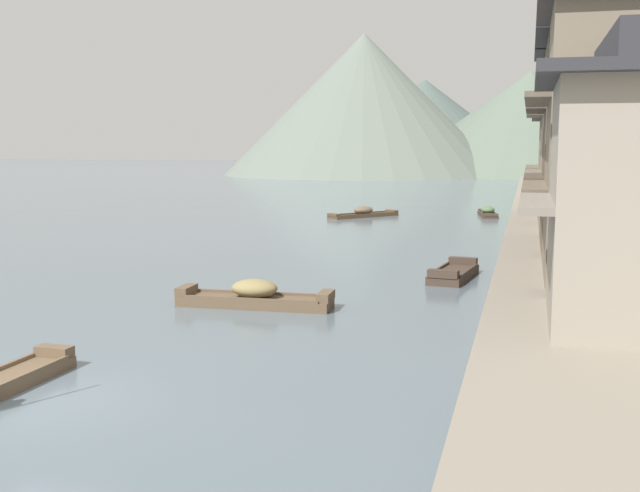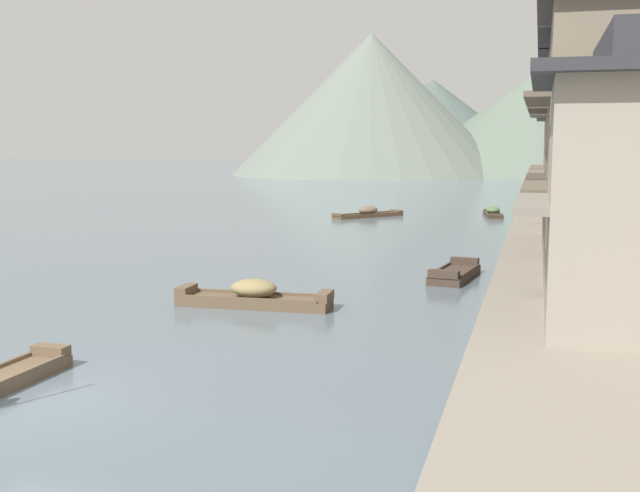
% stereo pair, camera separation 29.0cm
% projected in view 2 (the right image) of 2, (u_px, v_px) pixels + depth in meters
% --- Properties ---
extents(ground_plane, '(400.00, 400.00, 0.00)m').
position_uv_depth(ground_plane, '(31.00, 400.00, 14.67)').
color(ground_plane, slate).
extents(boat_moored_nearest, '(4.11, 4.66, 0.72)m').
position_uv_depth(boat_moored_nearest, '(368.00, 213.00, 51.29)').
color(boat_moored_nearest, brown).
rests_on(boat_moored_nearest, ground).
extents(boat_moored_second, '(1.59, 3.62, 0.55)m').
position_uv_depth(boat_moored_second, '(455.00, 274.00, 27.77)').
color(boat_moored_second, '#423328').
rests_on(boat_moored_second, ground).
extents(boat_moored_third, '(4.68, 1.27, 0.83)m').
position_uv_depth(boat_moored_third, '(254.00, 297.00, 23.05)').
color(boat_moored_third, brown).
rests_on(boat_moored_third, ground).
extents(boat_moored_far, '(1.58, 4.07, 0.67)m').
position_uv_depth(boat_moored_far, '(493.00, 213.00, 51.65)').
color(boat_moored_far, '#423328').
rests_on(boat_moored_far, ground).
extents(house_waterfront_second, '(5.74, 6.80, 8.74)m').
position_uv_depth(house_waterfront_second, '(630.00, 130.00, 22.66)').
color(house_waterfront_second, '#7F705B').
rests_on(house_waterfront_second, riverbank_right).
extents(house_waterfront_tall, '(6.00, 6.38, 8.74)m').
position_uv_depth(house_waterfront_tall, '(614.00, 133.00, 29.13)').
color(house_waterfront_tall, brown).
rests_on(house_waterfront_tall, riverbank_right).
extents(house_waterfront_narrow, '(6.61, 5.40, 8.74)m').
position_uv_depth(house_waterfront_narrow, '(610.00, 134.00, 34.36)').
color(house_waterfront_narrow, gray).
rests_on(house_waterfront_narrow, riverbank_right).
extents(house_waterfront_far, '(6.87, 8.23, 6.14)m').
position_uv_depth(house_waterfront_far, '(599.00, 161.00, 41.45)').
color(house_waterfront_far, '#7F705B').
rests_on(house_waterfront_far, riverbank_right).
extents(hill_far_west, '(43.43, 43.43, 21.64)m').
position_uv_depth(hill_far_west, '(371.00, 104.00, 121.20)').
color(hill_far_west, slate).
rests_on(hill_far_west, ground).
extents(hill_far_centre, '(44.85, 44.85, 16.83)m').
position_uv_depth(hill_far_centre, '(432.00, 124.00, 148.44)').
color(hill_far_centre, '#4C5B56').
rests_on(hill_far_centre, ground).
extents(hill_far_east, '(45.85, 45.85, 16.26)m').
position_uv_depth(hill_far_east, '(537.00, 123.00, 124.56)').
color(hill_far_east, '#5B6B5B').
rests_on(hill_far_east, ground).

